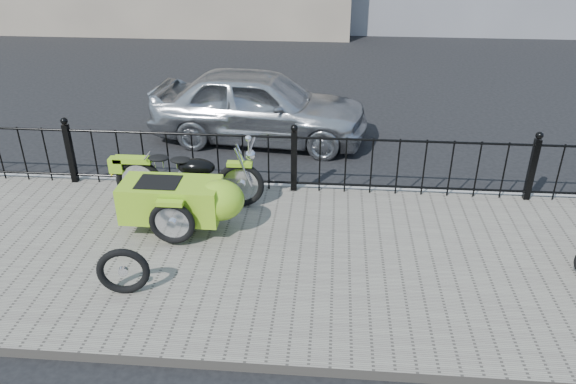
{
  "coord_description": "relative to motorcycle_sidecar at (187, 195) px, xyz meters",
  "views": [
    {
      "loc": [
        0.56,
        -6.41,
        4.13
      ],
      "look_at": [
        0.03,
        -0.1,
        0.81
      ],
      "focal_mm": 35.0,
      "sensor_mm": 36.0,
      "label": 1
    }
  ],
  "objects": [
    {
      "name": "ground",
      "position": [
        1.35,
        -0.11,
        -0.59
      ],
      "size": [
        120.0,
        120.0,
        0.0
      ],
      "primitive_type": "plane",
      "color": "black",
      "rests_on": "ground"
    },
    {
      "name": "sidewalk",
      "position": [
        1.35,
        -0.61,
        -0.53
      ],
      "size": [
        30.0,
        3.8,
        0.12
      ],
      "primitive_type": "cube",
      "color": "#6B645A",
      "rests_on": "ground"
    },
    {
      "name": "curb",
      "position": [
        1.35,
        1.33,
        -0.53
      ],
      "size": [
        30.0,
        0.1,
        0.12
      ],
      "primitive_type": "cube",
      "color": "gray",
      "rests_on": "ground"
    },
    {
      "name": "iron_fence",
      "position": [
        1.35,
        1.19,
        -0.01
      ],
      "size": [
        14.11,
        0.11,
        1.08
      ],
      "color": "black",
      "rests_on": "sidewalk"
    },
    {
      "name": "motorcycle_sidecar",
      "position": [
        0.0,
        0.0,
        0.0
      ],
      "size": [
        2.28,
        1.48,
        0.98
      ],
      "color": "black",
      "rests_on": "sidewalk"
    },
    {
      "name": "spare_tire",
      "position": [
        -0.37,
        -1.53,
        -0.18
      ],
      "size": [
        0.6,
        0.19,
        0.59
      ],
      "primitive_type": "torus",
      "rotation": [
        1.57,
        0.0,
        0.17
      ],
      "color": "black",
      "rests_on": "sidewalk"
    },
    {
      "name": "sedan_car",
      "position": [
        0.53,
        3.46,
        0.1
      ],
      "size": [
        4.19,
        2.03,
        1.38
      ],
      "primitive_type": "imported",
      "rotation": [
        0.0,
        0.0,
        1.47
      ],
      "color": "#ABADB2",
      "rests_on": "ground"
    }
  ]
}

